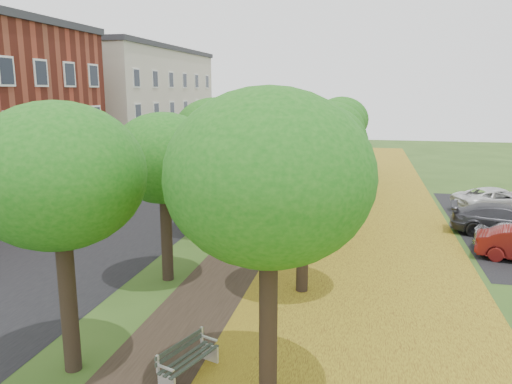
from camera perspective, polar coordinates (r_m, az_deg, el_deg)
The scene contains 10 objects.
ground at distance 12.64m, azimuth -11.07°, elevation -20.33°, with size 120.00×120.00×0.00m, color #2D4C19.
street_asphalt at distance 28.31m, azimuth -13.07°, elevation -2.28°, with size 8.00×70.00×0.01m, color black.
footpath at distance 26.04m, azimuth 2.04°, elevation -3.19°, with size 3.20×70.00×0.01m, color black.
leaf_verge at distance 25.66m, azimuth 13.12°, elevation -3.71°, with size 7.50×70.00×0.01m, color #AD9C20.
tree_row_west at distance 25.76m, azimuth -2.74°, elevation 6.76°, with size 4.05×34.05×6.23m.
tree_row_east at distance 24.95m, azimuth 8.04°, elevation 6.51°, with size 4.05×34.05×6.23m.
building_cream at distance 47.89m, azimuth -14.51°, elevation 9.50°, with size 10.30×20.30×10.40m.
bench at distance 12.48m, azimuth -7.84°, elevation -18.37°, with size 1.06×1.81×0.82m.
car_grey at distance 25.95m, azimuth 26.58°, elevation -2.90°, with size 1.96×4.82×1.40m, color #313035.
car_white at distance 30.64m, azimuth 26.00°, elevation -0.83°, with size 2.25×4.87×1.35m, color silver.
Camera 1 is at (4.47, -9.79, 6.64)m, focal length 35.00 mm.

